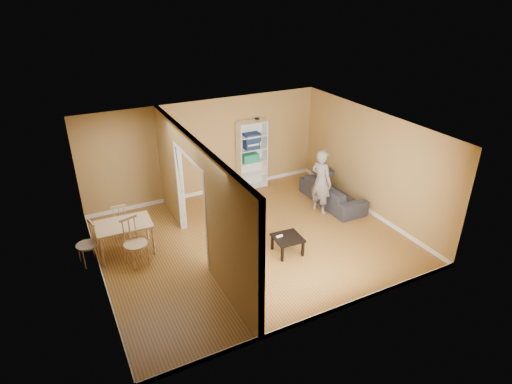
{
  "coord_description": "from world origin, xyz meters",
  "views": [
    {
      "loc": [
        -3.63,
        -7.34,
        5.28
      ],
      "look_at": [
        0.2,
        0.2,
        1.1
      ],
      "focal_mm": 30.0,
      "sensor_mm": 36.0,
      "label": 1
    }
  ],
  "objects_px": {
    "chair_far": "(120,220)",
    "person": "(321,176)",
    "chair_near": "(136,243)",
    "coffee_table": "(288,239)",
    "dining_table": "(124,227)",
    "chair_left": "(86,244)",
    "sofa": "(333,190)",
    "bookshelf": "(251,155)"
  },
  "relations": [
    {
      "from": "chair_near",
      "to": "chair_far",
      "type": "distance_m",
      "value": 1.22
    },
    {
      "from": "dining_table",
      "to": "chair_left",
      "type": "height_order",
      "value": "chair_left"
    },
    {
      "from": "dining_table",
      "to": "chair_near",
      "type": "height_order",
      "value": "chair_near"
    },
    {
      "from": "dining_table",
      "to": "chair_far",
      "type": "distance_m",
      "value": 0.69
    },
    {
      "from": "chair_left",
      "to": "chair_far",
      "type": "height_order",
      "value": "chair_left"
    },
    {
      "from": "bookshelf",
      "to": "coffee_table",
      "type": "xyz_separation_m",
      "value": [
        -0.8,
        -3.36,
        -0.63
      ]
    },
    {
      "from": "bookshelf",
      "to": "chair_left",
      "type": "xyz_separation_m",
      "value": [
        -4.66,
        -1.83,
        -0.49
      ]
    },
    {
      "from": "bookshelf",
      "to": "chair_left",
      "type": "distance_m",
      "value": 5.03
    },
    {
      "from": "dining_table",
      "to": "bookshelf",
      "type": "bearing_deg",
      "value": 24.57
    },
    {
      "from": "sofa",
      "to": "person",
      "type": "height_order",
      "value": "person"
    },
    {
      "from": "coffee_table",
      "to": "dining_table",
      "type": "distance_m",
      "value": 3.48
    },
    {
      "from": "chair_left",
      "to": "coffee_table",
      "type": "bearing_deg",
      "value": 55.67
    },
    {
      "from": "coffee_table",
      "to": "chair_far",
      "type": "bearing_deg",
      "value": 143.64
    },
    {
      "from": "sofa",
      "to": "chair_far",
      "type": "distance_m",
      "value": 5.35
    },
    {
      "from": "person",
      "to": "dining_table",
      "type": "bearing_deg",
      "value": 71.22
    },
    {
      "from": "bookshelf",
      "to": "coffee_table",
      "type": "height_order",
      "value": "bookshelf"
    },
    {
      "from": "sofa",
      "to": "coffee_table",
      "type": "xyz_separation_m",
      "value": [
        -2.23,
        -1.46,
        -0.05
      ]
    },
    {
      "from": "sofa",
      "to": "chair_left",
      "type": "xyz_separation_m",
      "value": [
        -6.09,
        0.07,
        0.08
      ]
    },
    {
      "from": "chair_far",
      "to": "chair_near",
      "type": "bearing_deg",
      "value": 97.3
    },
    {
      "from": "person",
      "to": "coffee_table",
      "type": "bearing_deg",
      "value": 111.95
    },
    {
      "from": "chair_near",
      "to": "person",
      "type": "bearing_deg",
      "value": -14.48
    },
    {
      "from": "dining_table",
      "to": "coffee_table",
      "type": "bearing_deg",
      "value": -27.34
    },
    {
      "from": "bookshelf",
      "to": "chair_near",
      "type": "xyz_separation_m",
      "value": [
        -3.77,
        -2.32,
        -0.44
      ]
    },
    {
      "from": "dining_table",
      "to": "sofa",
      "type": "bearing_deg",
      "value": -1.42
    },
    {
      "from": "sofa",
      "to": "chair_near",
      "type": "bearing_deg",
      "value": 94.78
    },
    {
      "from": "dining_table",
      "to": "chair_far",
      "type": "bearing_deg",
      "value": 88.29
    },
    {
      "from": "chair_left",
      "to": "chair_far",
      "type": "bearing_deg",
      "value": 119.22
    },
    {
      "from": "coffee_table",
      "to": "chair_left",
      "type": "relative_size",
      "value": 0.62
    },
    {
      "from": "person",
      "to": "chair_near",
      "type": "bearing_deg",
      "value": 77.91
    },
    {
      "from": "person",
      "to": "chair_left",
      "type": "relative_size",
      "value": 2.08
    },
    {
      "from": "chair_far",
      "to": "person",
      "type": "bearing_deg",
      "value": 170.99
    },
    {
      "from": "bookshelf",
      "to": "sofa",
      "type": "bearing_deg",
      "value": -53.05
    },
    {
      "from": "bookshelf",
      "to": "coffee_table",
      "type": "bearing_deg",
      "value": -103.35
    },
    {
      "from": "sofa",
      "to": "chair_near",
      "type": "relative_size",
      "value": 1.94
    },
    {
      "from": "person",
      "to": "coffee_table",
      "type": "distance_m",
      "value": 2.17
    },
    {
      "from": "sofa",
      "to": "chair_far",
      "type": "relative_size",
      "value": 2.25
    },
    {
      "from": "person",
      "to": "coffee_table",
      "type": "relative_size",
      "value": 3.33
    },
    {
      "from": "chair_near",
      "to": "chair_far",
      "type": "xyz_separation_m",
      "value": [
        -0.09,
        1.21,
        -0.07
      ]
    },
    {
      "from": "sofa",
      "to": "dining_table",
      "type": "relative_size",
      "value": 1.78
    },
    {
      "from": "chair_left",
      "to": "sofa",
      "type": "bearing_deg",
      "value": 76.63
    },
    {
      "from": "chair_far",
      "to": "bookshelf",
      "type": "bearing_deg",
      "value": -160.78
    },
    {
      "from": "chair_far",
      "to": "chair_left",
      "type": "bearing_deg",
      "value": 45.06
    }
  ]
}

